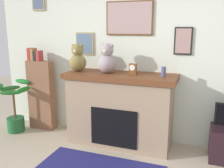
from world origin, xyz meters
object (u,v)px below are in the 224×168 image
at_px(candle_jar, 163,72).
at_px(mantel_clock, 133,69).
at_px(teddy_bear_cream, 78,59).
at_px(fireplace, 120,109).
at_px(teddy_bear_brown, 107,60).
at_px(bookshelf, 41,93).
at_px(potted_plant, 15,109).

xyz_separation_m(candle_jar, mantel_clock, (-0.44, -0.00, 0.01)).
bearing_deg(teddy_bear_cream, fireplace, 1.53).
relative_size(fireplace, teddy_bear_brown, 3.76).
bearing_deg(teddy_bear_cream, bookshelf, 172.03).
relative_size(candle_jar, mantel_clock, 0.87).
distance_m(fireplace, bookshelf, 1.49).
relative_size(mantel_clock, teddy_bear_brown, 0.36).
bearing_deg(teddy_bear_cream, teddy_bear_brown, -0.00).
bearing_deg(mantel_clock, fireplace, 174.39).
relative_size(fireplace, candle_jar, 11.81).
bearing_deg(bookshelf, teddy_bear_cream, -7.97).
bearing_deg(bookshelf, candle_jar, -3.02).
bearing_deg(potted_plant, teddy_bear_cream, 8.20).
distance_m(candle_jar, mantel_clock, 0.44).
xyz_separation_m(fireplace, teddy_bear_brown, (-0.20, -0.02, 0.74)).
relative_size(fireplace, bookshelf, 1.16).
height_order(fireplace, bookshelf, bookshelf).
height_order(bookshelf, candle_jar, bookshelf).
xyz_separation_m(fireplace, bookshelf, (-1.48, 0.09, 0.09)).
distance_m(candle_jar, teddy_bear_brown, 0.84).
bearing_deg(bookshelf, fireplace, -3.61).
relative_size(bookshelf, mantel_clock, 8.90).
relative_size(fireplace, teddy_bear_cream, 3.92).
distance_m(bookshelf, candle_jar, 2.18).
bearing_deg(teddy_bear_cream, candle_jar, 0.02).
xyz_separation_m(bookshelf, teddy_bear_cream, (0.80, -0.11, 0.64)).
bearing_deg(fireplace, mantel_clock, -5.61).
bearing_deg(fireplace, bookshelf, 176.39).
xyz_separation_m(potted_plant, teddy_bear_brown, (1.63, 0.17, 0.90)).
relative_size(candle_jar, teddy_bear_brown, 0.32).
relative_size(bookshelf, candle_jar, 10.18).
distance_m(fireplace, mantel_clock, 0.65).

